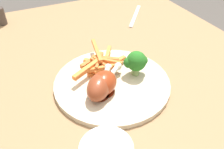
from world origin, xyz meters
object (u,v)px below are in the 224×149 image
dining_table (126,123)px  carrot_fries_pile (101,62)px  broccoli_floret_front (136,61)px  chicken_drumstick_far (104,82)px  fork (135,16)px  chicken_drumstick_near (99,86)px  pepper_shaker (1,16)px  dinner_plate (112,83)px

dining_table → carrot_fries_pile: 0.17m
dining_table → carrot_fries_pile: bearing=-173.6°
dining_table → broccoli_floret_front: size_ratio=19.10×
broccoli_floret_front → chicken_drumstick_far: (0.02, -0.10, -0.01)m
fork → chicken_drumstick_near: bearing=179.1°
chicken_drumstick_near → fork: size_ratio=0.62×
pepper_shaker → chicken_drumstick_far: bearing=20.1°
fork → pepper_shaker: 0.48m
chicken_drumstick_far → fork: size_ratio=0.61×
broccoli_floret_front → carrot_fries_pile: broccoli_floret_front is taller
dinner_plate → carrot_fries_pile: size_ratio=1.77×
carrot_fries_pile → chicken_drumstick_near: (0.09, -0.04, 0.01)m
broccoli_floret_front → fork: size_ratio=0.34×
dinner_plate → broccoli_floret_front: size_ratio=4.34×
dining_table → broccoli_floret_front: (-0.06, 0.05, 0.14)m
dining_table → pepper_shaker: 0.58m
broccoli_floret_front → chicken_drumstick_near: 0.12m
dinner_plate → chicken_drumstick_far: 0.05m
pepper_shaker → fork: bearing=72.5°
fork → broccoli_floret_front: bearing=-170.6°
dining_table → fork: bearing=147.9°
dinner_plate → chicken_drumstick_far: chicken_drumstick_far is taller
dinner_plate → pepper_shaker: size_ratio=4.69×
dining_table → chicken_drumstick_near: bearing=-114.2°
broccoli_floret_front → pepper_shaker: size_ratio=1.08×
dinner_plate → chicken_drumstick_far: (0.02, -0.03, 0.03)m
dinner_plate → carrot_fries_pile: bearing=-178.3°
dining_table → fork: size_ratio=6.54×
dinner_plate → fork: size_ratio=1.49×
chicken_drumstick_far → carrot_fries_pile: bearing=161.3°
broccoli_floret_front → dinner_plate: bearing=-89.8°
chicken_drumstick_near → chicken_drumstick_far: bearing=116.8°
broccoli_floret_front → pepper_shaker: broccoli_floret_front is taller
dining_table → chicken_drumstick_far: chicken_drumstick_far is taller
dinner_plate → broccoli_floret_front: broccoli_floret_front is taller
fork → dinner_plate: bearing=-178.7°
broccoli_floret_front → fork: broccoli_floret_front is taller
carrot_fries_pile → pepper_shaker: (-0.40, -0.21, 0.00)m
dinner_plate → chicken_drumstick_near: chicken_drumstick_near is taller
fork → pepper_shaker: (-0.14, -0.46, 0.03)m
dinner_plate → fork: dinner_plate is taller
broccoli_floret_front → carrot_fries_pile: bearing=-132.3°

